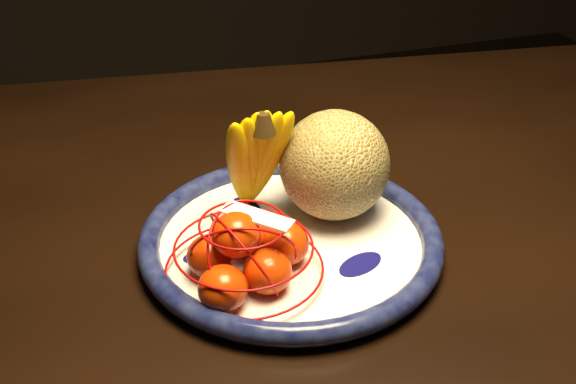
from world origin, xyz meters
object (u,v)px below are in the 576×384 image
object	(u,v)px
cantaloupe	(335,165)
fruit_bowl	(291,240)
banana_bunch	(254,156)
dining_table	(435,233)
mandarin_bag	(245,254)

from	to	relation	value
cantaloupe	fruit_bowl	bearing A→B (deg)	-148.61
banana_bunch	dining_table	bearing A→B (deg)	-3.83
dining_table	mandarin_bag	size ratio (longest dim) A/B	7.27
banana_bunch	mandarin_bag	world-z (taller)	banana_bunch
fruit_bowl	mandarin_bag	xyz separation A→B (m)	(-0.06, -0.05, 0.03)
dining_table	cantaloupe	distance (m)	0.23
dining_table	fruit_bowl	bearing A→B (deg)	-154.11
banana_bunch	mandarin_bag	size ratio (longest dim) A/B	0.71
cantaloupe	dining_table	bearing A→B (deg)	12.47
mandarin_bag	dining_table	bearing A→B (deg)	22.66
fruit_bowl	cantaloupe	size ratio (longest dim) A/B	2.66
cantaloupe	banana_bunch	bearing A→B (deg)	165.69
dining_table	mandarin_bag	world-z (taller)	mandarin_bag
fruit_bowl	banana_bunch	distance (m)	0.10
dining_table	banana_bunch	size ratio (longest dim) A/B	10.18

